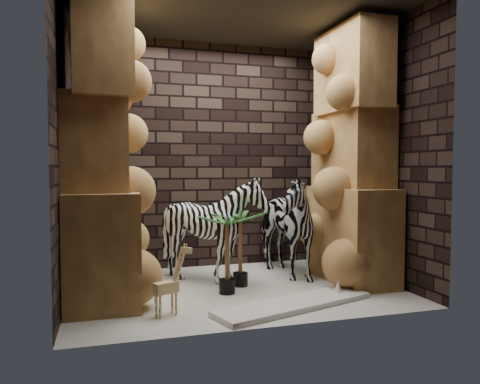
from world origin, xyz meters
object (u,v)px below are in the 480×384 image
object	(u,v)px
palm_front	(240,248)
zebra_right	(280,217)
zebra_left	(214,234)
giraffe_toy	(166,280)
palm_back	(227,254)
surfboard	(295,304)

from	to	relation	value
palm_front	zebra_right	bearing A→B (deg)	30.29
zebra_left	palm_front	xyz separation A→B (m)	(0.24, -0.27, -0.13)
zebra_left	giraffe_toy	bearing A→B (deg)	-129.41
giraffe_toy	palm_back	size ratio (longest dim) A/B	0.77
palm_front	giraffe_toy	bearing A→B (deg)	-139.31
surfboard	palm_front	bearing A→B (deg)	90.01
giraffe_toy	surfboard	world-z (taller)	giraffe_toy
giraffe_toy	palm_front	size ratio (longest dim) A/B	0.76
zebra_right	palm_back	distance (m)	1.08
zebra_right	palm_back	xyz separation A→B (m)	(-0.84, -0.62, -0.30)
zebra_left	zebra_right	bearing A→B (deg)	-0.81
giraffe_toy	zebra_left	bearing A→B (deg)	32.52
zebra_left	palm_front	world-z (taller)	zebra_left
giraffe_toy	surfboard	size ratio (longest dim) A/B	0.39
zebra_left	palm_front	size ratio (longest dim) A/B	1.44
zebra_right	surfboard	size ratio (longest dim) A/B	0.86
zebra_right	surfboard	distance (m)	1.47
zebra_right	palm_back	bearing A→B (deg)	-150.52
giraffe_toy	palm_front	world-z (taller)	palm_front
zebra_left	palm_back	xyz separation A→B (m)	(0.02, -0.53, -0.13)
palm_front	palm_back	bearing A→B (deg)	-130.72
zebra_right	surfboard	world-z (taller)	zebra_right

